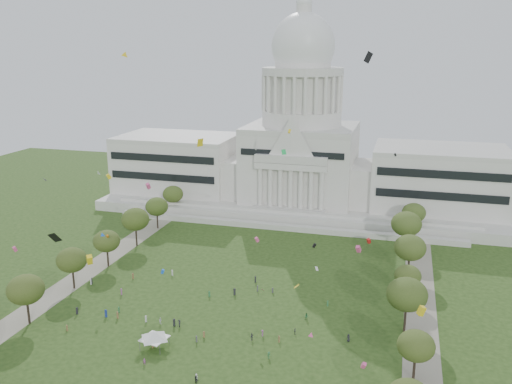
# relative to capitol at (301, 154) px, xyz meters

# --- Properties ---
(ground) EXTENTS (400.00, 400.00, 0.00)m
(ground) POSITION_rel_capitol_xyz_m (0.00, -113.59, -22.30)
(ground) COLOR #254215
(ground) RESTS_ON ground
(capitol) EXTENTS (160.00, 64.50, 91.30)m
(capitol) POSITION_rel_capitol_xyz_m (0.00, 0.00, 0.00)
(capitol) COLOR beige
(capitol) RESTS_ON ground
(path_left) EXTENTS (8.00, 160.00, 0.04)m
(path_left) POSITION_rel_capitol_xyz_m (-48.00, -83.59, -22.28)
(path_left) COLOR gray
(path_left) RESTS_ON ground
(path_right) EXTENTS (8.00, 160.00, 0.04)m
(path_right) POSITION_rel_capitol_xyz_m (48.00, -83.59, -22.28)
(path_right) COLOR gray
(path_right) RESTS_ON ground
(row_tree_l_1) EXTENTS (8.86, 8.86, 12.59)m
(row_tree_l_1) POSITION_rel_capitol_xyz_m (-44.07, -116.55, -13.34)
(row_tree_l_1) COLOR black
(row_tree_l_1) RESTS_ON ground
(row_tree_r_1) EXTENTS (7.58, 7.58, 10.78)m
(row_tree_r_1) POSITION_rel_capitol_xyz_m (46.22, -115.34, -14.64)
(row_tree_r_1) COLOR black
(row_tree_r_1) RESTS_ON ground
(row_tree_l_2) EXTENTS (8.42, 8.42, 11.97)m
(row_tree_l_2) POSITION_rel_capitol_xyz_m (-45.04, -96.29, -13.79)
(row_tree_l_2) COLOR black
(row_tree_l_2) RESTS_ON ground
(row_tree_r_2) EXTENTS (9.55, 9.55, 13.58)m
(row_tree_r_2) POSITION_rel_capitol_xyz_m (44.17, -96.15, -12.64)
(row_tree_r_2) COLOR black
(row_tree_r_2) RESTS_ON ground
(row_tree_l_3) EXTENTS (8.12, 8.12, 11.55)m
(row_tree_l_3) POSITION_rel_capitol_xyz_m (-44.09, -79.67, -14.09)
(row_tree_l_3) COLOR black
(row_tree_l_3) RESTS_ON ground
(row_tree_r_3) EXTENTS (7.01, 7.01, 9.98)m
(row_tree_r_3) POSITION_rel_capitol_xyz_m (44.40, -79.10, -15.21)
(row_tree_r_3) COLOR black
(row_tree_r_3) RESTS_ON ground
(row_tree_l_4) EXTENTS (9.29, 9.29, 13.21)m
(row_tree_l_4) POSITION_rel_capitol_xyz_m (-44.08, -61.17, -12.90)
(row_tree_l_4) COLOR black
(row_tree_l_4) RESTS_ON ground
(row_tree_r_4) EXTENTS (9.19, 9.19, 13.06)m
(row_tree_r_4) POSITION_rel_capitol_xyz_m (44.76, -63.55, -13.01)
(row_tree_r_4) COLOR black
(row_tree_r_4) RESTS_ON ground
(row_tree_l_5) EXTENTS (8.33, 8.33, 11.85)m
(row_tree_l_5) POSITION_rel_capitol_xyz_m (-45.22, -42.58, -13.88)
(row_tree_l_5) COLOR black
(row_tree_l_5) RESTS_ON ground
(row_tree_r_5) EXTENTS (9.82, 9.82, 13.96)m
(row_tree_r_5) POSITION_rel_capitol_xyz_m (43.49, -43.40, -12.37)
(row_tree_r_5) COLOR black
(row_tree_r_5) RESTS_ON ground
(row_tree_l_6) EXTENTS (8.19, 8.19, 11.64)m
(row_tree_l_6) POSITION_rel_capitol_xyz_m (-46.87, -24.45, -14.02)
(row_tree_l_6) COLOR black
(row_tree_l_6) RESTS_ON ground
(row_tree_r_6) EXTENTS (8.42, 8.42, 11.97)m
(row_tree_r_6) POSITION_rel_capitol_xyz_m (45.96, -25.46, -13.79)
(row_tree_r_6) COLOR black
(row_tree_r_6) RESTS_ON ground
(event_tent) EXTENTS (8.57, 8.57, 4.07)m
(event_tent) POSITION_rel_capitol_xyz_m (-9.71, -118.34, -19.14)
(event_tent) COLOR #4C4C4C
(event_tent) RESTS_ON ground
(person_0) EXTENTS (1.07, 0.94, 1.84)m
(person_0) POSITION_rel_capitol_xyz_m (31.90, -104.06, -21.38)
(person_0) COLOR #26262B
(person_0) RESTS_ON ground
(person_2) EXTENTS (0.98, 0.69, 1.87)m
(person_2) POSITION_rel_capitol_xyz_m (20.84, -96.78, -21.36)
(person_2) COLOR #33723F
(person_2) RESTS_ON ground
(person_3) EXTENTS (0.63, 1.10, 1.65)m
(person_3) POSITION_rel_capitol_xyz_m (12.33, -107.24, -21.47)
(person_3) COLOR #994C8C
(person_3) RESTS_ON ground
(person_4) EXTENTS (0.93, 1.21, 1.82)m
(person_4) POSITION_rel_capitol_xyz_m (10.45, -109.53, -21.38)
(person_4) COLOR #4C4C51
(person_4) RESTS_ON ground
(person_5) EXTENTS (1.20, 1.80, 1.81)m
(person_5) POSITION_rel_capitol_xyz_m (-8.12, -108.14, -21.39)
(person_5) COLOR #4C4C51
(person_5) RESTS_ON ground
(person_6) EXTENTS (0.80, 0.91, 1.58)m
(person_6) POSITION_rel_capitol_xyz_m (4.01, -127.60, -21.51)
(person_6) COLOR silver
(person_6) RESTS_ON ground
(person_7) EXTENTS (0.65, 0.56, 1.51)m
(person_7) POSITION_rel_capitol_xyz_m (-8.79, -125.21, -21.54)
(person_7) COLOR #994C8C
(person_7) RESTS_ON ground
(person_8) EXTENTS (0.86, 0.67, 1.56)m
(person_8) POSITION_rel_capitol_xyz_m (-13.21, -108.09, -21.51)
(person_8) COLOR silver
(person_8) RESTS_ON ground
(person_9) EXTENTS (1.11, 1.08, 1.59)m
(person_9) POSITION_rel_capitol_xyz_m (16.08, -115.80, -21.50)
(person_9) COLOR #33723F
(person_9) RESTS_ON ground
(person_10) EXTENTS (0.70, 1.00, 1.56)m
(person_10) POSITION_rel_capitol_xyz_m (19.46, -104.26, -21.52)
(person_10) COLOR #4C4C51
(person_10) RESTS_ON ground
(person_11) EXTENTS (1.43, 1.35, 1.52)m
(person_11) POSITION_rel_capitol_xyz_m (4.13, -128.22, -21.53)
(person_11) COLOR #26262B
(person_11) RESTS_ON ground
(distant_crowd) EXTENTS (67.27, 40.28, 1.95)m
(distant_crowd) POSITION_rel_capitol_xyz_m (-15.98, -98.78, -21.43)
(distant_crowd) COLOR #26262B
(distant_crowd) RESTS_ON ground
(kite_swarm) EXTENTS (88.69, 102.61, 61.31)m
(kite_swarm) POSITION_rel_capitol_xyz_m (4.07, -104.45, 2.29)
(kite_swarm) COLOR black
(kite_swarm) RESTS_ON ground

